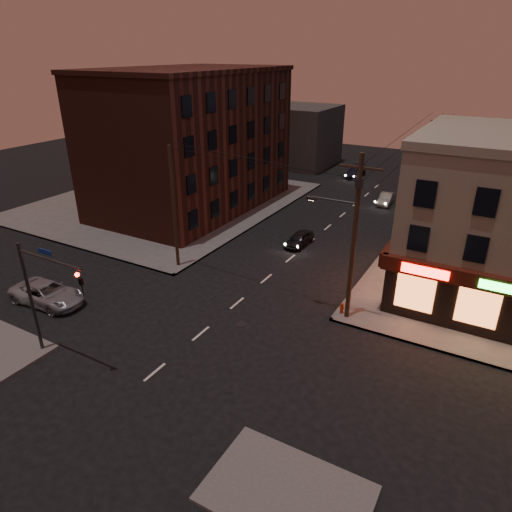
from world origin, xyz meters
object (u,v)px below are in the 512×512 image
Objects in this scene: sedan_far at (355,172)px; fire_hydrant at (342,307)px; sedan_near at (299,239)px; sedan_mid at (386,199)px; suv_cross at (47,294)px.

fire_hydrant is at bearing -72.98° from sedan_far.
sedan_near is 15.16m from sedan_mid.
sedan_mid is 5.01× the size of fire_hydrant.
sedan_mid is at bearing 79.44° from sedan_near.
sedan_mid is 0.80× the size of sedan_far.
sedan_mid is (3.28, 14.80, -0.01)m from sedan_near.
sedan_mid is 23.81m from fire_hydrant.
suv_cross reaches higher than sedan_mid.
sedan_near reaches higher than sedan_mid.
suv_cross is 1.14× the size of sedan_far.
suv_cross is at bearing -119.26° from sedan_near.
sedan_far reaches higher than sedan_mid.
fire_hydrant is at bearing -49.76° from sedan_near.
sedan_mid is 11.42m from sedan_far.
fire_hydrant is at bearing -85.23° from sedan_mid.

